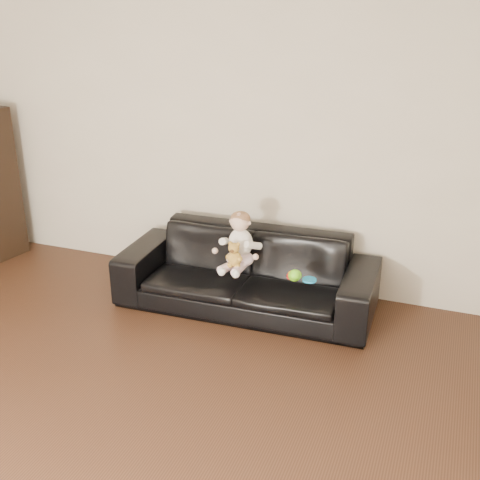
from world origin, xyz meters
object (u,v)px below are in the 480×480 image
at_px(toy_green, 295,275).
at_px(baby, 239,243).
at_px(sofa, 247,272).
at_px(toy_blue_disc, 309,280).
at_px(toy_rattle, 291,276).
at_px(teddy_bear, 234,255).

bearing_deg(toy_green, baby, 168.64).
bearing_deg(sofa, toy_green, -26.21).
distance_m(sofa, toy_blue_disc, 0.61).
bearing_deg(toy_rattle, baby, 167.64).
xyz_separation_m(baby, toy_blue_disc, (0.59, -0.06, -0.19)).
bearing_deg(sofa, toy_rattle, -27.99).
xyz_separation_m(sofa, baby, (-0.02, -0.11, 0.30)).
distance_m(sofa, toy_green, 0.53).
xyz_separation_m(toy_rattle, toy_blue_disc, (0.14, 0.04, -0.02)).
relative_size(teddy_bear, toy_rattle, 3.26).
distance_m(teddy_bear, toy_blue_disc, 0.60).
xyz_separation_m(baby, teddy_bear, (0.01, -0.14, -0.05)).
distance_m(sofa, toy_rattle, 0.50).
distance_m(toy_green, toy_rattle, 0.03).
xyz_separation_m(baby, toy_green, (0.48, -0.10, -0.16)).
distance_m(baby, teddy_bear, 0.15).
xyz_separation_m(toy_green, toy_blue_disc, (0.11, 0.04, -0.04)).
bearing_deg(baby, toy_blue_disc, 2.15).
bearing_deg(toy_blue_disc, sofa, 162.94).
relative_size(teddy_bear, toy_green, 1.68).
relative_size(sofa, toy_blue_disc, 19.45).
relative_size(toy_green, toy_rattle, 1.94).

